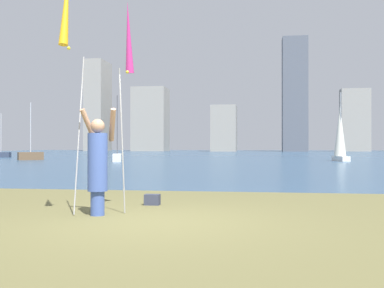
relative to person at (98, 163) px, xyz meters
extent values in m
cube|color=#2D4C6B|center=(1.08, 62.00, -1.00)|extent=(120.00, 115.01, 0.12)
cube|color=#33301C|center=(1.08, 4.50, -0.96)|extent=(120.00, 0.70, 0.02)
cylinder|color=#3F59A5|center=(0.00, -0.01, -0.72)|extent=(0.24, 0.24, 0.43)
cylinder|color=#3F59A5|center=(0.00, -0.01, 0.01)|extent=(0.35, 0.35, 1.03)
sphere|color=tan|center=(0.00, -0.01, 0.65)|extent=(0.25, 0.25, 0.25)
cylinder|color=tan|center=(-0.22, 0.13, 0.68)|extent=(0.25, 0.40, 0.59)
cylinder|color=tan|center=(0.22, 0.13, 0.68)|extent=(0.25, 0.40, 0.59)
cylinder|color=#B2B2B7|center=(-0.41, 0.14, 0.52)|extent=(0.02, 0.48, 2.89)
cone|color=yellow|center=(-0.41, -0.43, 2.71)|extent=(0.16, 0.38, 1.46)
sphere|color=yellow|center=(-0.41, -0.32, 1.98)|extent=(0.06, 0.06, 0.06)
cylinder|color=#B2B2B7|center=(0.41, 0.14, 0.37)|extent=(0.02, 0.35, 2.60)
cone|color=#D83399|center=(0.41, 0.55, 2.34)|extent=(0.16, 0.33, 1.33)
sphere|color=yellow|center=(0.41, 0.47, 1.68)|extent=(0.06, 0.06, 0.06)
cube|color=#33384C|center=(0.63, 1.53, -0.83)|extent=(0.31, 0.21, 0.22)
cube|color=#333D51|center=(-24.26, 37.27, -0.66)|extent=(2.05, 1.31, 0.56)
cylinder|color=silver|center=(-24.26, 37.27, 1.69)|extent=(0.06, 0.06, 4.15)
cube|color=silver|center=(-8.09, 26.65, -0.63)|extent=(1.17, 2.16, 0.61)
cylinder|color=#47474C|center=(-8.09, 26.65, 1.96)|extent=(0.06, 0.06, 4.58)
cube|color=white|center=(9.41, 30.15, -0.73)|extent=(1.17, 2.03, 0.41)
cylinder|color=silver|center=(9.41, 30.15, 2.03)|extent=(0.06, 0.06, 5.12)
cone|color=silver|center=(9.37, 30.29, 1.49)|extent=(1.19, 1.19, 4.03)
cube|color=brown|center=(-16.83, 29.55, -0.60)|extent=(2.18, 1.95, 0.69)
cylinder|color=silver|center=(-16.83, 29.55, 1.92)|extent=(0.06, 0.06, 4.35)
cube|color=gray|center=(-34.88, 96.24, 9.71)|extent=(4.29, 7.99, 21.30)
cube|color=gray|center=(-21.91, 95.58, 6.39)|extent=(7.69, 6.98, 14.65)
cube|color=gray|center=(-4.62, 93.34, 4.09)|extent=(5.45, 7.75, 10.07)
cube|color=#565B66|center=(10.72, 93.43, 11.41)|extent=(5.34, 4.61, 24.70)
cube|color=gray|center=(23.92, 96.50, 5.93)|extent=(6.18, 3.18, 13.74)
camera|label=1|loc=(2.83, -7.79, 0.30)|focal=42.70mm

